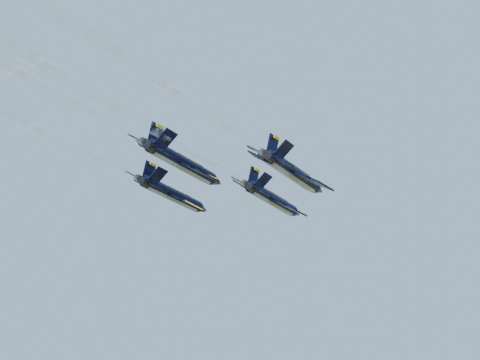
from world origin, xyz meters
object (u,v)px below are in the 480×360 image
at_px(jet_left, 174,195).
at_px(jet_right, 294,173).
at_px(jet_slot, 184,164).
at_px(jet_lead, 273,200).

relative_size(jet_left, jet_right, 1.00).
bearing_deg(jet_slot, jet_lead, 86.96).
xyz_separation_m(jet_lead, jet_right, (7.60, -11.55, 0.00)).
distance_m(jet_left, jet_right, 19.98).
xyz_separation_m(jet_left, jet_slot, (8.58, -12.66, 0.00)).
distance_m(jet_right, jet_slot, 14.70).
height_order(jet_lead, jet_right, same).
height_order(jet_lead, jet_left, same).
bearing_deg(jet_slot, jet_right, 47.15).
distance_m(jet_left, jet_slot, 15.29).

